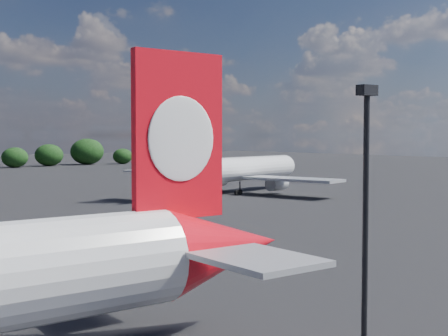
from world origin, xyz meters
TOP-DOWN VIEW (x-y plane):
  - china_southern_airliner at (55.38, 63.74)m, footprint 41.32×39.59m
  - apron_lamp_post at (2.19, -12.98)m, footprint 0.55×0.30m

SIDE VIEW (x-z plane):
  - china_southern_airliner at x=55.38m, z-range -2.67..10.99m
  - apron_lamp_post at x=2.19m, z-range 0.65..12.32m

